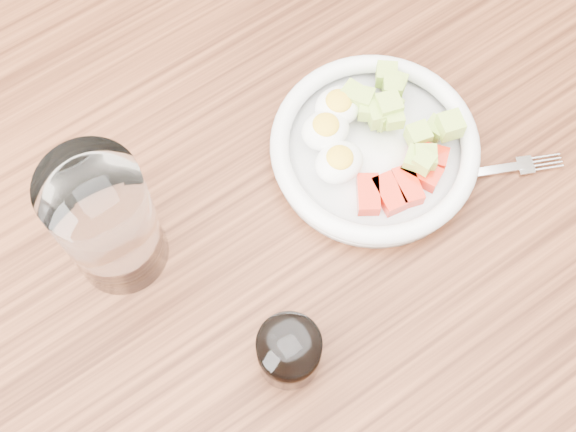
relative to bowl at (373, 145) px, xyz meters
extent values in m
plane|color=brown|center=(-0.12, -0.03, -0.79)|extent=(4.00, 4.00, 0.00)
cube|color=brown|center=(-0.12, -0.03, -0.04)|extent=(1.50, 0.90, 0.04)
cylinder|color=white|center=(0.00, 0.00, -0.01)|extent=(0.22, 0.22, 0.01)
torus|color=white|center=(0.00, 0.00, 0.00)|extent=(0.23, 0.23, 0.02)
cube|color=red|center=(-0.04, -0.04, 0.00)|extent=(0.04, 0.05, 0.02)
cube|color=red|center=(-0.02, -0.06, 0.00)|extent=(0.03, 0.05, 0.02)
cube|color=red|center=(0.00, -0.06, 0.00)|extent=(0.03, 0.05, 0.02)
cube|color=red|center=(0.02, -0.06, 0.00)|extent=(0.04, 0.05, 0.02)
cube|color=red|center=(0.04, -0.04, 0.00)|extent=(0.04, 0.05, 0.02)
ellipsoid|color=white|center=(-0.04, 0.04, 0.01)|extent=(0.05, 0.05, 0.03)
ellipsoid|color=yellow|center=(-0.04, 0.04, 0.02)|extent=(0.03, 0.03, 0.01)
ellipsoid|color=white|center=(-0.01, 0.05, 0.01)|extent=(0.05, 0.05, 0.03)
ellipsoid|color=yellow|center=(-0.01, 0.05, 0.02)|extent=(0.03, 0.03, 0.01)
ellipsoid|color=white|center=(-0.05, 0.00, 0.01)|extent=(0.05, 0.05, 0.03)
ellipsoid|color=yellow|center=(-0.05, 0.00, 0.02)|extent=(0.03, 0.03, 0.01)
cube|color=#B1CA4D|center=(0.03, 0.02, 0.01)|extent=(0.03, 0.03, 0.02)
cube|color=#B1CA4D|center=(0.03, 0.02, 0.02)|extent=(0.03, 0.03, 0.02)
cube|color=#B1CA4D|center=(0.02, 0.02, 0.02)|extent=(0.03, 0.03, 0.02)
cube|color=#B1CA4D|center=(0.02, 0.03, 0.01)|extent=(0.03, 0.03, 0.02)
cube|color=#B1CA4D|center=(0.02, 0.05, 0.01)|extent=(0.03, 0.03, 0.02)
cube|color=#B1CA4D|center=(0.05, 0.04, 0.02)|extent=(0.03, 0.03, 0.02)
cube|color=#B1CA4D|center=(0.04, 0.02, 0.01)|extent=(0.03, 0.03, 0.02)
cube|color=#B1CA4D|center=(0.06, -0.02, 0.01)|extent=(0.03, 0.03, 0.02)
cube|color=#B1CA4D|center=(0.02, 0.04, 0.02)|extent=(0.03, 0.03, 0.02)
cube|color=#B1CA4D|center=(0.03, 0.01, 0.02)|extent=(0.03, 0.03, 0.02)
cube|color=#B1CA4D|center=(0.03, -0.05, 0.02)|extent=(0.03, 0.03, 0.02)
cube|color=#B1CA4D|center=(0.01, 0.03, 0.02)|extent=(0.03, 0.03, 0.02)
cube|color=#B1CA4D|center=(0.07, -0.04, 0.02)|extent=(0.03, 0.03, 0.02)
cube|color=#B1CA4D|center=(0.02, -0.05, 0.02)|extent=(0.03, 0.03, 0.02)
cube|color=#B1CA4D|center=(0.02, -0.05, 0.01)|extent=(0.03, 0.03, 0.02)
cube|color=#B1CA4D|center=(0.03, 0.02, 0.01)|extent=(0.03, 0.03, 0.02)
cube|color=#B1CA4D|center=(0.06, 0.06, 0.01)|extent=(0.03, 0.03, 0.02)
cube|color=#B1CA4D|center=(0.03, 0.03, 0.01)|extent=(0.03, 0.03, 0.02)
cube|color=#B1CA4D|center=(0.01, 0.06, 0.02)|extent=(0.03, 0.03, 0.02)
cube|color=#B1CA4D|center=(0.04, -0.02, 0.01)|extent=(0.03, 0.03, 0.02)
cube|color=#B1CA4D|center=(0.06, 0.04, 0.01)|extent=(0.03, 0.03, 0.02)
cube|color=black|center=(0.04, -0.07, -0.02)|extent=(0.09, 0.05, 0.01)
cube|color=silver|center=(0.10, -0.10, -0.02)|extent=(0.05, 0.03, 0.00)
cube|color=silver|center=(0.13, -0.11, -0.02)|extent=(0.02, 0.03, 0.00)
cylinder|color=silver|center=(0.15, -0.13, -0.02)|extent=(0.03, 0.02, 0.00)
cylinder|color=silver|center=(0.15, -0.12, -0.02)|extent=(0.03, 0.02, 0.00)
cylinder|color=silver|center=(0.15, -0.12, -0.02)|extent=(0.03, 0.02, 0.00)
cylinder|color=silver|center=(0.15, -0.11, -0.02)|extent=(0.03, 0.02, 0.00)
cylinder|color=white|center=(-0.29, 0.06, 0.06)|extent=(0.10, 0.10, 0.17)
cylinder|color=white|center=(-0.21, -0.14, 0.01)|extent=(0.06, 0.06, 0.07)
cylinder|color=black|center=(-0.21, -0.14, 0.01)|extent=(0.06, 0.06, 0.06)
camera|label=1|loc=(-0.30, -0.27, 0.78)|focal=50.00mm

